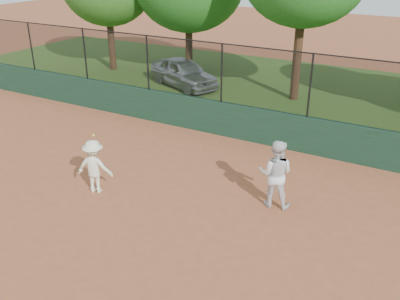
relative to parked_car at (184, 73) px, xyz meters
The scene contains 7 objects.
ground 11.49m from the parked_car, 65.82° to the right, with size 80.00×80.00×0.00m, color #9D5332.
back_wall 6.48m from the parked_car, 43.52° to the right, with size 26.00×0.20×1.20m, color #1A3A26.
grass_strip 4.99m from the parked_car, 18.14° to the left, with size 36.00×12.00×0.01m, color #2B4B17.
parked_car is the anchor object (origin of this frame).
player_second 10.97m from the parked_car, 46.84° to the right, with size 0.87×0.68×1.79m, color silver.
player_main 10.16m from the parked_car, 72.29° to the right, with size 1.08×0.81×1.88m.
fence_assembly 6.65m from the parked_car, 43.70° to the right, with size 26.00×0.06×2.00m.
Camera 1 is at (5.95, -7.03, 6.04)m, focal length 40.00 mm.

